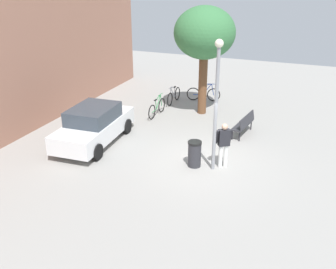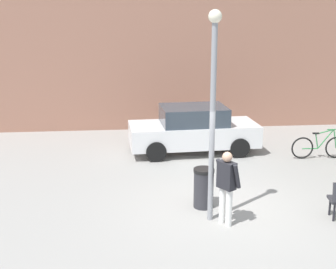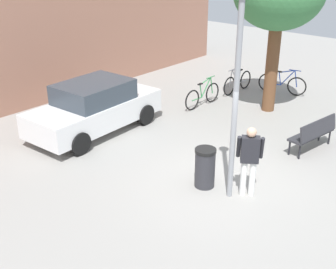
{
  "view_description": "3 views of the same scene",
  "coord_description": "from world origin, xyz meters",
  "px_view_note": "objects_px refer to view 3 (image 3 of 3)",
  "views": [
    {
      "loc": [
        -12.34,
        -3.53,
        6.59
      ],
      "look_at": [
        -1.03,
        1.01,
        1.33
      ],
      "focal_mm": 41.15,
      "sensor_mm": 36.0,
      "label": 1
    },
    {
      "loc": [
        -2.29,
        -9.77,
        4.54
      ],
      "look_at": [
        -1.19,
        1.6,
        1.44
      ],
      "focal_mm": 48.6,
      "sensor_mm": 36.0,
      "label": 2
    },
    {
      "loc": [
        -7.83,
        -5.12,
        5.37
      ],
      "look_at": [
        -0.66,
        1.19,
        1.1
      ],
      "focal_mm": 47.07,
      "sensor_mm": 36.0,
      "label": 3
    }
  ],
  "objects_px": {
    "lamppost": "(237,79)",
    "park_bench": "(314,132)",
    "person_by_lamppost": "(250,157)",
    "bicycle_silver": "(237,82)",
    "parked_car_white": "(95,107)",
    "trash_bin": "(205,168)",
    "bicycle_blue": "(282,84)",
    "bicycle_green": "(203,95)"
  },
  "relations": [
    {
      "from": "lamppost",
      "to": "park_bench",
      "type": "bearing_deg",
      "value": -6.49
    },
    {
      "from": "person_by_lamppost",
      "to": "trash_bin",
      "type": "distance_m",
      "value": 1.12
    },
    {
      "from": "park_bench",
      "to": "bicycle_silver",
      "type": "xyz_separation_m",
      "value": [
        2.91,
        4.36,
        -0.16
      ]
    },
    {
      "from": "lamppost",
      "to": "bicycle_silver",
      "type": "height_order",
      "value": "lamppost"
    },
    {
      "from": "parked_car_white",
      "to": "person_by_lamppost",
      "type": "bearing_deg",
      "value": -91.01
    },
    {
      "from": "parked_car_white",
      "to": "bicycle_blue",
      "type": "bearing_deg",
      "value": -19.88
    },
    {
      "from": "bicycle_silver",
      "to": "person_by_lamppost",
      "type": "bearing_deg",
      "value": -145.14
    },
    {
      "from": "park_bench",
      "to": "parked_car_white",
      "type": "relative_size",
      "value": 0.39
    },
    {
      "from": "bicycle_green",
      "to": "trash_bin",
      "type": "bearing_deg",
      "value": -142.31
    },
    {
      "from": "parked_car_white",
      "to": "bicycle_silver",
      "type": "bearing_deg",
      "value": -10.82
    },
    {
      "from": "person_by_lamppost",
      "to": "trash_bin",
      "type": "bearing_deg",
      "value": 108.46
    },
    {
      "from": "park_bench",
      "to": "trash_bin",
      "type": "bearing_deg",
      "value": 162.8
    },
    {
      "from": "bicycle_silver",
      "to": "parked_car_white",
      "type": "xyz_separation_m",
      "value": [
        -5.99,
        1.14,
        0.39
      ]
    },
    {
      "from": "lamppost",
      "to": "park_bench",
      "type": "relative_size",
      "value": 2.78
    },
    {
      "from": "person_by_lamppost",
      "to": "park_bench",
      "type": "height_order",
      "value": "person_by_lamppost"
    },
    {
      "from": "lamppost",
      "to": "park_bench",
      "type": "distance_m",
      "value": 4.12
    },
    {
      "from": "lamppost",
      "to": "person_by_lamppost",
      "type": "distance_m",
      "value": 1.83
    },
    {
      "from": "lamppost",
      "to": "bicycle_silver",
      "type": "bearing_deg",
      "value": 31.86
    },
    {
      "from": "person_by_lamppost",
      "to": "parked_car_white",
      "type": "height_order",
      "value": "person_by_lamppost"
    },
    {
      "from": "lamppost",
      "to": "bicycle_blue",
      "type": "height_order",
      "value": "lamppost"
    },
    {
      "from": "bicycle_green",
      "to": "parked_car_white",
      "type": "height_order",
      "value": "parked_car_white"
    },
    {
      "from": "person_by_lamppost",
      "to": "trash_bin",
      "type": "height_order",
      "value": "person_by_lamppost"
    },
    {
      "from": "bicycle_silver",
      "to": "trash_bin",
      "type": "distance_m",
      "value": 7.2
    },
    {
      "from": "park_bench",
      "to": "bicycle_green",
      "type": "height_order",
      "value": "bicycle_green"
    },
    {
      "from": "lamppost",
      "to": "bicycle_silver",
      "type": "xyz_separation_m",
      "value": [
        6.37,
        3.96,
        -2.37
      ]
    },
    {
      "from": "bicycle_blue",
      "to": "trash_bin",
      "type": "distance_m",
      "value": 7.61
    },
    {
      "from": "lamppost",
      "to": "person_by_lamppost",
      "type": "xyz_separation_m",
      "value": [
        0.29,
        -0.28,
        -1.78
      ]
    },
    {
      "from": "park_bench",
      "to": "parked_car_white",
      "type": "distance_m",
      "value": 6.31
    },
    {
      "from": "bicycle_silver",
      "to": "bicycle_blue",
      "type": "xyz_separation_m",
      "value": [
        0.95,
        -1.37,
        0.0
      ]
    },
    {
      "from": "bicycle_silver",
      "to": "bicycle_blue",
      "type": "relative_size",
      "value": 1.02
    },
    {
      "from": "person_by_lamppost",
      "to": "lamppost",
      "type": "bearing_deg",
      "value": 136.23
    },
    {
      "from": "lamppost",
      "to": "person_by_lamppost",
      "type": "relative_size",
      "value": 2.75
    },
    {
      "from": "person_by_lamppost",
      "to": "trash_bin",
      "type": "xyz_separation_m",
      "value": [
        -0.32,
        0.97,
        -0.48
      ]
    },
    {
      "from": "bicycle_silver",
      "to": "parked_car_white",
      "type": "height_order",
      "value": "parked_car_white"
    },
    {
      "from": "person_by_lamppost",
      "to": "bicycle_blue",
      "type": "relative_size",
      "value": 0.94
    },
    {
      "from": "person_by_lamppost",
      "to": "bicycle_silver",
      "type": "bearing_deg",
      "value": 34.86
    },
    {
      "from": "person_by_lamppost",
      "to": "bicycle_silver",
      "type": "xyz_separation_m",
      "value": [
        6.09,
        4.24,
        -0.58
      ]
    },
    {
      "from": "bicycle_silver",
      "to": "parked_car_white",
      "type": "relative_size",
      "value": 0.42
    },
    {
      "from": "trash_bin",
      "to": "lamppost",
      "type": "bearing_deg",
      "value": -87.27
    },
    {
      "from": "bicycle_blue",
      "to": "parked_car_white",
      "type": "xyz_separation_m",
      "value": [
        -6.94,
        2.51,
        0.39
      ]
    },
    {
      "from": "trash_bin",
      "to": "parked_car_white",
      "type": "bearing_deg",
      "value": 84.6
    },
    {
      "from": "parked_car_white",
      "to": "trash_bin",
      "type": "relative_size",
      "value": 4.44
    }
  ]
}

